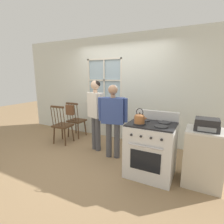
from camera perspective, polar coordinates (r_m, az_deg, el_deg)
The scene contains 12 objects.
ground_plane at distance 3.76m, azimuth -6.31°, elevation -15.09°, with size 16.00×16.00×0.00m, color #937551.
wall_back at distance 4.58m, azimuth 3.36°, elevation 7.32°, with size 6.40×0.16×2.70m.
chair_by_window at distance 4.99m, azimuth -11.61°, elevation -2.83°, with size 0.42×0.41×0.98m.
chair_near_wall at distance 4.60m, azimuth -15.87°, elevation -4.33°, with size 0.45×0.43×0.98m.
person_elderly_left at distance 3.92m, azimuth -5.37°, elevation 0.85°, with size 0.50×0.31×1.59m.
person_teen_center at distance 3.54m, azimuth 0.30°, elevation -0.93°, with size 0.61×0.31×1.52m.
stove at distance 3.11m, azimuth 12.53°, elevation -11.69°, with size 0.78×0.68×1.08m.
kettle at distance 2.86m, azimuth 8.97°, elevation -1.97°, with size 0.21×0.17×0.25m.
potted_plant at distance 4.83m, azimuth -4.06°, elevation 4.25°, with size 0.16×0.16×0.22m.
handbag at distance 4.74m, azimuth -13.56°, elevation 0.75°, with size 0.22×0.19×0.31m.
side_counter at distance 3.14m, azimuth 27.57°, elevation -13.05°, with size 0.55×0.50×0.90m.
stereo at distance 2.95m, azimuth 28.57°, elevation -3.63°, with size 0.34×0.29×0.18m.
Camera 1 is at (1.89, -2.77, 1.70)m, focal length 28.00 mm.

